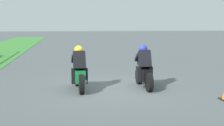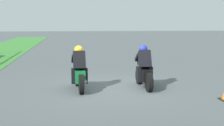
{
  "view_description": "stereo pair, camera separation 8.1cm",
  "coord_description": "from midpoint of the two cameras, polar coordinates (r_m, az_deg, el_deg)",
  "views": [
    {
      "loc": [
        -11.55,
        1.37,
        2.38
      ],
      "look_at": [
        -0.09,
        -0.05,
        0.9
      ],
      "focal_mm": 54.36,
      "sensor_mm": 36.0,
      "label": 1
    },
    {
      "loc": [
        -11.56,
        1.29,
        2.38
      ],
      "look_at": [
        -0.09,
        -0.05,
        0.9
      ],
      "focal_mm": 54.36,
      "sensor_mm": 36.0,
      "label": 2
    }
  ],
  "objects": [
    {
      "name": "rider_lane_a",
      "position": [
        11.9,
        5.2,
        -1.21
      ],
      "size": [
        2.04,
        0.55,
        1.51
      ],
      "rotation": [
        0.0,
        0.0,
        0.04
      ],
      "color": "black",
      "rests_on": "ground_plane"
    },
    {
      "name": "rider_lane_b",
      "position": [
        11.55,
        -5.74,
        -1.48
      ],
      "size": [
        2.04,
        0.55,
        1.51
      ],
      "rotation": [
        0.0,
        0.0,
        0.07
      ],
      "color": "black",
      "rests_on": "ground_plane"
    },
    {
      "name": "ground_plane",
      "position": [
        11.87,
        -0.48,
        -4.26
      ],
      "size": [
        120.0,
        120.0,
        0.0
      ],
      "primitive_type": "plane",
      "color": "#4F5658"
    }
  ]
}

